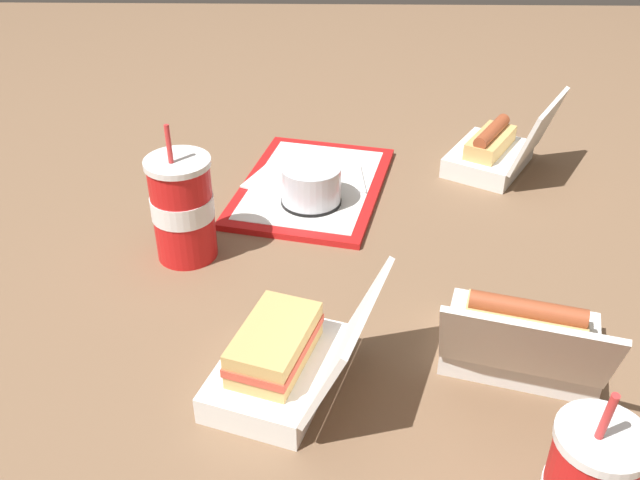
{
  "coord_description": "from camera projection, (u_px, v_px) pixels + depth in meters",
  "views": [
    {
      "loc": [
        0.91,
        0.0,
        0.67
      ],
      "look_at": [
        -0.04,
        -0.01,
        0.05
      ],
      "focal_mm": 40.0,
      "sensor_mm": 36.0,
      "label": 1
    }
  ],
  "objects": [
    {
      "name": "ketchup_cup",
      "position": [
        316.0,
        164.0,
        1.4
      ],
      "size": [
        0.04,
        0.04,
        0.02
      ],
      "color": "white",
      "rests_on": "food_tray"
    },
    {
      "name": "clamshell_hotdog_right",
      "position": [
        520.0,
        338.0,
        0.95
      ],
      "size": [
        0.27,
        0.26,
        0.17
      ],
      "color": "white",
      "rests_on": "ground_plane"
    },
    {
      "name": "plastic_fork",
      "position": [
        358.0,
        179.0,
        1.38
      ],
      "size": [
        0.11,
        0.02,
        0.0
      ],
      "primitive_type": "cube",
      "rotation": [
        0.0,
        0.0,
        0.07
      ],
      "color": "white",
      "rests_on": "food_tray"
    },
    {
      "name": "food_tray",
      "position": [
        310.0,
        186.0,
        1.37
      ],
      "size": [
        0.42,
        0.34,
        0.01
      ],
      "color": "red",
      "rests_on": "ground_plane"
    },
    {
      "name": "clamshell_sandwich_left",
      "position": [
        281.0,
        359.0,
        0.91
      ],
      "size": [
        0.25,
        0.25,
        0.17
      ],
      "color": "white",
      "rests_on": "ground_plane"
    },
    {
      "name": "soda_cup_corner",
      "position": [
        181.0,
        208.0,
        1.14
      ],
      "size": [
        0.1,
        0.1,
        0.24
      ],
      "color": "red",
      "rests_on": "ground_plane"
    },
    {
      "name": "ground_plane",
      "position": [
        329.0,
        279.0,
        1.13
      ],
      "size": [
        3.2,
        3.2,
        0.0
      ],
      "primitive_type": "plane",
      "color": "brown"
    },
    {
      "name": "napkin_stack",
      "position": [
        274.0,
        181.0,
        1.37
      ],
      "size": [
        0.13,
        0.13,
        0.0
      ],
      "primitive_type": "cube",
      "rotation": [
        0.0,
        0.0,
        -0.44
      ],
      "color": "white",
      "rests_on": "food_tray"
    },
    {
      "name": "cake_container",
      "position": [
        309.0,
        186.0,
        1.29
      ],
      "size": [
        0.11,
        0.11,
        0.07
      ],
      "color": "black",
      "rests_on": "food_tray"
    },
    {
      "name": "clamshell_hotdog_center",
      "position": [
        493.0,
        151.0,
        1.42
      ],
      "size": [
        0.25,
        0.25,
        0.17
      ],
      "color": "white",
      "rests_on": "ground_plane"
    }
  ]
}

